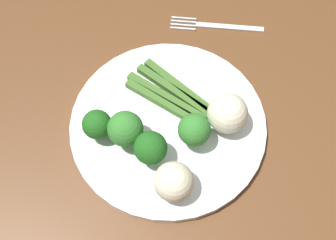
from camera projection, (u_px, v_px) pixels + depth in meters
ground_plane at (168, 209)px, 1.25m from camera, size 6.00×6.00×0.02m
dining_table at (167, 123)px, 0.68m from camera, size 1.40×0.95×0.72m
plate at (168, 124)px, 0.57m from camera, size 0.30×0.30×0.01m
asparagus_bundle at (172, 95)px, 0.58m from camera, size 0.11×0.15×0.01m
broccoli_near_center at (194, 130)px, 0.52m from camera, size 0.05×0.05×0.06m
broccoli_front_left at (150, 148)px, 0.51m from camera, size 0.05×0.05×0.06m
broccoli_right at (97, 125)px, 0.53m from camera, size 0.04×0.04×0.05m
broccoli_left at (125, 129)px, 0.52m from camera, size 0.05×0.05×0.06m
cauliflower_back at (174, 182)px, 0.49m from camera, size 0.05×0.05×0.05m
cauliflower_near_fork at (227, 113)px, 0.53m from camera, size 0.06×0.06×0.06m
fork at (215, 26)px, 0.66m from camera, size 0.03×0.17×0.00m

